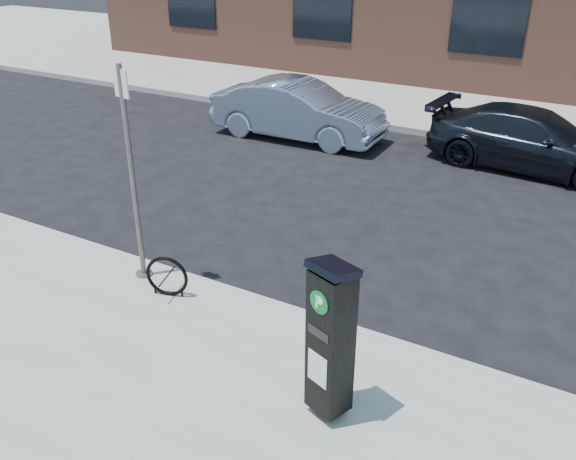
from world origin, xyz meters
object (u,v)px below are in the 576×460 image
Objects in this scene: car_silver at (298,110)px; car_dark at (532,140)px; parking_kiosk at (330,340)px; sign_pole at (133,178)px; bike_rack at (167,277)px.

car_dark is (5.02, 0.57, -0.06)m from car_silver.
parking_kiosk is 0.43× the size of car_silver.
sign_pole reaches higher than car_silver.
car_dark is (0.35, 8.42, -0.42)m from parking_kiosk.
parking_kiosk is 9.13m from car_silver.
car_dark is at bearing 73.70° from sign_pole.
bike_rack is 0.14× the size of car_silver.
sign_pole is 0.71× the size of car_silver.
parking_kiosk is 0.41× the size of car_dark.
bike_rack is at bearing -165.79° from car_silver.
sign_pole is 0.69× the size of car_dark.
car_dark is (3.08, 7.53, 0.17)m from bike_rack.
sign_pole is at bearing 158.04° from car_dark.
bike_rack is (0.62, -0.23, -1.13)m from sign_pole.
car_silver is (-4.66, 7.84, -0.36)m from parking_kiosk.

